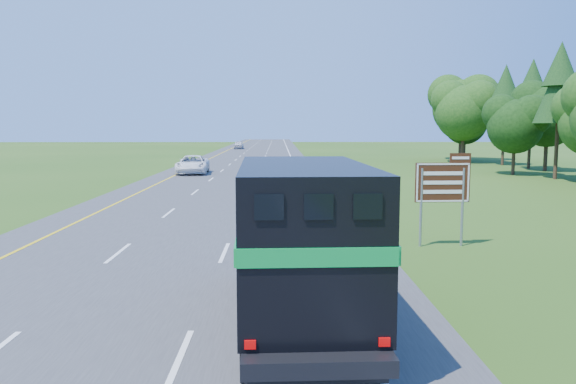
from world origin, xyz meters
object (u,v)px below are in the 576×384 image
exit_sign (443,186)px  horse_truck (301,238)px  white_suv (193,164)px  far_car (239,145)px

exit_sign → horse_truck: bearing=-126.2°
horse_truck → white_suv: bearing=99.9°
horse_truck → exit_sign: horse_truck is taller
white_suv → exit_sign: exit_sign is taller
horse_truck → exit_sign: bearing=53.9°
horse_truck → far_car: bearing=92.8°
horse_truck → far_car: horse_truck is taller
horse_truck → exit_sign: (5.53, 8.15, 0.27)m
far_car → exit_sign: size_ratio=1.32×
white_suv → far_car: size_ratio=1.33×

